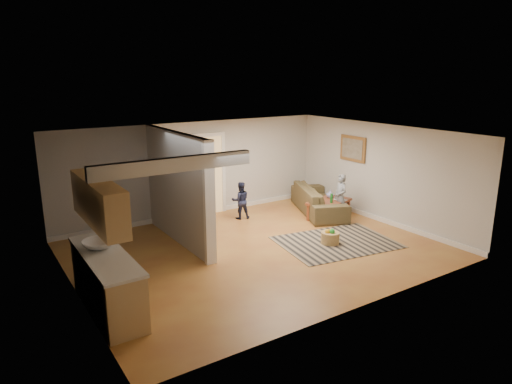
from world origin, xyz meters
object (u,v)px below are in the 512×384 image
Objects in this scene: toy_basket at (330,237)px; child at (339,219)px; tv_console at (195,206)px; speaker_right at (202,218)px; toddler at (241,218)px; sofa at (318,212)px; coffee_table at (329,204)px; speaker_left at (191,219)px.

child is at bearing 40.38° from toy_basket.
speaker_right is at bearing -45.09° from tv_console.
tv_console reaches higher than toddler.
sofa is 2.65× the size of speaker_right.
coffee_table is 1.50× the size of speaker_right.
speaker_left is 3.14m from toy_basket.
child is (1.44, 1.23, -0.15)m from toy_basket.
toy_basket is 0.41× the size of toddler.
sofa is at bearing 179.99° from toddler.
coffee_table is 1.03× the size of tv_console.
sofa is at bearing 13.30° from speaker_right.
sofa is 2.26× the size of speaker_left.
toddler is at bearing 40.71° from speaker_left.
speaker_right is at bearing 137.90° from toy_basket.
sofa is 3.73m from tv_console.
toddler is (-0.72, 2.66, -0.15)m from toy_basket.
coffee_table is 1.93m from toy_basket.
speaker_right is 0.77× the size of child.
speaker_right is at bearing 113.39° from sofa.
tv_console is 1.36× the size of toddler.
child is (0.19, -0.22, -0.37)m from coffee_table.
speaker_right reaches higher than coffee_table.
speaker_right is (-3.45, 0.53, 0.09)m from coffee_table.
child is (0.09, -0.74, 0.00)m from sofa.
speaker_left is at bearing 145.18° from toy_basket.
tv_console is 1.12× the size of child.
coffee_table is 3.49m from speaker_right.
speaker_left is 2.63× the size of toy_basket.
toy_basket is (-1.36, -1.97, 0.15)m from sofa.
speaker_left is (-3.91, -0.19, 0.54)m from sofa.
toddler is at bearing 95.07° from sofa.
speaker_left is 0.43m from speaker_right.
coffee_table is 0.47m from child.
speaker_right is 0.93× the size of toddler.
sofa is at bearing 79.33° from coffee_table.
sofa is 0.65m from coffee_table.
speaker_left reaches higher than toddler.
child reaches higher than toy_basket.
child is (3.63, -0.75, -0.46)m from speaker_right.
speaker_right reaches higher than child.
coffee_table is 3.83m from speaker_left.
speaker_left reaches higher than speaker_right.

